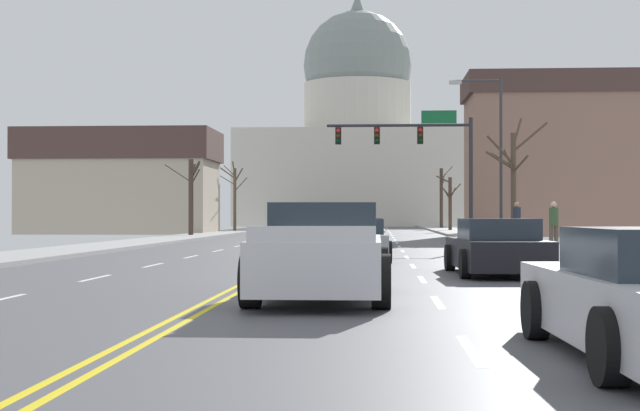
{
  "coord_description": "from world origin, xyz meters",
  "views": [
    {
      "loc": [
        2.57,
        -38.87,
        1.36
      ],
      "look_at": [
        -1.7,
        30.7,
        2.06
      ],
      "focal_mm": 52.96,
      "sensor_mm": 36.0,
      "label": 1
    }
  ],
  "objects_px": {
    "pedestrian_00": "(517,220)",
    "signal_gantry": "(419,146)",
    "sedan_near_00": "(362,231)",
    "sedan_near_01": "(360,234)",
    "sedan_near_04": "(497,249)",
    "pickup_truck_near_05": "(322,255)",
    "sedan_oncoming_01": "(317,225)",
    "sedan_near_02": "(359,237)",
    "sedan_near_03": "(355,241)",
    "sedan_oncoming_02": "(291,223)",
    "pedestrian_01": "(554,222)",
    "sedan_oncoming_00": "(311,227)",
    "street_lamp_right": "(494,143)"
  },
  "relations": [
    {
      "from": "sedan_oncoming_02",
      "to": "pedestrian_01",
      "type": "height_order",
      "value": "pedestrian_01"
    },
    {
      "from": "signal_gantry",
      "to": "sedan_near_03",
      "type": "distance_m",
      "value": 24.15
    },
    {
      "from": "sedan_oncoming_00",
      "to": "sedan_near_02",
      "type": "bearing_deg",
      "value": -82.3
    },
    {
      "from": "pickup_truck_near_05",
      "to": "sedan_near_02",
      "type": "bearing_deg",
      "value": 89.26
    },
    {
      "from": "sedan_near_02",
      "to": "sedan_oncoming_02",
      "type": "relative_size",
      "value": 0.93
    },
    {
      "from": "street_lamp_right",
      "to": "sedan_near_04",
      "type": "height_order",
      "value": "street_lamp_right"
    },
    {
      "from": "sedan_near_04",
      "to": "pedestrian_01",
      "type": "xyz_separation_m",
      "value": [
        3.79,
        13.63,
        0.49
      ]
    },
    {
      "from": "sedan_near_04",
      "to": "pickup_truck_near_05",
      "type": "height_order",
      "value": "pickup_truck_near_05"
    },
    {
      "from": "sedan_near_00",
      "to": "sedan_near_02",
      "type": "bearing_deg",
      "value": -89.36
    },
    {
      "from": "sedan_near_01",
      "to": "sedan_near_02",
      "type": "distance_m",
      "value": 7.43
    },
    {
      "from": "signal_gantry",
      "to": "street_lamp_right",
      "type": "height_order",
      "value": "street_lamp_right"
    },
    {
      "from": "sedan_near_00",
      "to": "pedestrian_00",
      "type": "distance_m",
      "value": 10.23
    },
    {
      "from": "pickup_truck_near_05",
      "to": "sedan_oncoming_02",
      "type": "height_order",
      "value": "pickup_truck_near_05"
    },
    {
      "from": "signal_gantry",
      "to": "sedan_near_04",
      "type": "relative_size",
      "value": 1.66
    },
    {
      "from": "sedan_oncoming_01",
      "to": "pedestrian_00",
      "type": "xyz_separation_m",
      "value": [
        10.49,
        -29.79,
        0.52
      ]
    },
    {
      "from": "sedan_near_02",
      "to": "signal_gantry",
      "type": "bearing_deg",
      "value": 80.61
    },
    {
      "from": "pedestrian_00",
      "to": "signal_gantry",
      "type": "bearing_deg",
      "value": 109.03
    },
    {
      "from": "sedan_near_02",
      "to": "sedan_oncoming_02",
      "type": "distance_m",
      "value": 49.51
    },
    {
      "from": "sedan_near_01",
      "to": "sedan_near_02",
      "type": "relative_size",
      "value": 1.03
    },
    {
      "from": "sedan_near_04",
      "to": "pedestrian_00",
      "type": "distance_m",
      "value": 19.19
    },
    {
      "from": "signal_gantry",
      "to": "pedestrian_00",
      "type": "relative_size",
      "value": 4.47
    },
    {
      "from": "pickup_truck_near_05",
      "to": "pedestrian_01",
      "type": "bearing_deg",
      "value": 69.64
    },
    {
      "from": "pedestrian_00",
      "to": "pedestrian_01",
      "type": "relative_size",
      "value": 1.03
    },
    {
      "from": "pedestrian_00",
      "to": "sedan_oncoming_02",
      "type": "bearing_deg",
      "value": 107.77
    },
    {
      "from": "pedestrian_00",
      "to": "pedestrian_01",
      "type": "height_order",
      "value": "pedestrian_00"
    },
    {
      "from": "sedan_near_01",
      "to": "pickup_truck_near_05",
      "type": "relative_size",
      "value": 0.83
    },
    {
      "from": "sedan_near_02",
      "to": "sedan_oncoming_01",
      "type": "xyz_separation_m",
      "value": [
        -3.91,
        36.56,
        0.02
      ]
    },
    {
      "from": "sedan_oncoming_01",
      "to": "pedestrian_00",
      "type": "distance_m",
      "value": 31.59
    },
    {
      "from": "street_lamp_right",
      "to": "pedestrian_00",
      "type": "relative_size",
      "value": 4.25
    },
    {
      "from": "sedan_near_01",
      "to": "signal_gantry",
      "type": "bearing_deg",
      "value": 73.47
    },
    {
      "from": "sedan_near_04",
      "to": "sedan_near_00",
      "type": "bearing_deg",
      "value": 97.56
    },
    {
      "from": "pickup_truck_near_05",
      "to": "sedan_oncoming_01",
      "type": "bearing_deg",
      "value": 93.82
    },
    {
      "from": "sedan_near_00",
      "to": "sedan_near_01",
      "type": "xyz_separation_m",
      "value": [
        0.07,
        -7.02,
        0.01
      ]
    },
    {
      "from": "sedan_near_02",
      "to": "sedan_near_03",
      "type": "bearing_deg",
      "value": -90.0
    },
    {
      "from": "sedan_near_01",
      "to": "pickup_truck_near_05",
      "type": "height_order",
      "value": "pickup_truck_near_05"
    },
    {
      "from": "pedestrian_01",
      "to": "sedan_oncoming_01",
      "type": "bearing_deg",
      "value": 107.53
    },
    {
      "from": "sedan_near_01",
      "to": "sedan_oncoming_00",
      "type": "distance_m",
      "value": 20.24
    },
    {
      "from": "sedan_near_01",
      "to": "sedan_oncoming_02",
      "type": "distance_m",
      "value": 42.15
    },
    {
      "from": "sedan_near_01",
      "to": "sedan_near_03",
      "type": "xyz_separation_m",
      "value": [
        0.09,
        -13.5,
        0.04
      ]
    },
    {
      "from": "sedan_oncoming_01",
      "to": "sedan_oncoming_02",
      "type": "xyz_separation_m",
      "value": [
        -3.05,
        12.46,
        0.0
      ]
    },
    {
      "from": "sedan_oncoming_00",
      "to": "sedan_oncoming_01",
      "type": "height_order",
      "value": "sedan_oncoming_01"
    },
    {
      "from": "sedan_near_01",
      "to": "pedestrian_00",
      "type": "relative_size",
      "value": 2.47
    },
    {
      "from": "sedan_near_02",
      "to": "sedan_oncoming_00",
      "type": "relative_size",
      "value": 0.96
    },
    {
      "from": "sedan_near_04",
      "to": "sedan_oncoming_01",
      "type": "bearing_deg",
      "value": 98.5
    },
    {
      "from": "sedan_oncoming_01",
      "to": "sedan_near_00",
      "type": "bearing_deg",
      "value": -80.37
    },
    {
      "from": "pickup_truck_near_05",
      "to": "sedan_oncoming_01",
      "type": "relative_size",
      "value": 1.16
    },
    {
      "from": "sedan_near_04",
      "to": "pickup_truck_near_05",
      "type": "distance_m",
      "value": 7.27
    },
    {
      "from": "signal_gantry",
      "to": "sedan_near_04",
      "type": "xyz_separation_m",
      "value": [
        0.48,
        -29.62,
        -4.51
      ]
    },
    {
      "from": "street_lamp_right",
      "to": "pickup_truck_near_05",
      "type": "height_order",
      "value": "street_lamp_right"
    },
    {
      "from": "sedan_near_03",
      "to": "pedestrian_01",
      "type": "distance_m",
      "value": 10.43
    }
  ]
}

